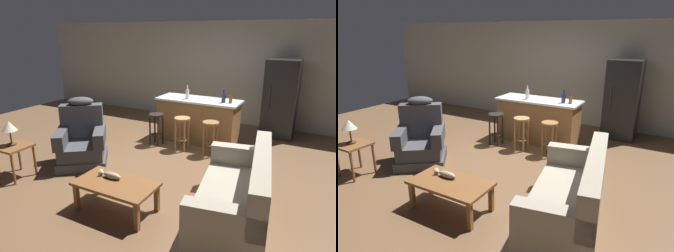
{
  "view_description": "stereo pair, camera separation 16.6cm",
  "coord_description": "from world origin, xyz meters",
  "views": [
    {
      "loc": [
        2.42,
        -4.5,
        2.33
      ],
      "look_at": [
        0.03,
        -0.1,
        0.75
      ],
      "focal_mm": 32.0,
      "sensor_mm": 36.0,
      "label": 1
    },
    {
      "loc": [
        2.56,
        -4.42,
        2.33
      ],
      "look_at": [
        0.03,
        -0.1,
        0.75
      ],
      "focal_mm": 32.0,
      "sensor_mm": 36.0,
      "label": 2
    }
  ],
  "objects": [
    {
      "name": "ground_plane",
      "position": [
        0.0,
        0.0,
        0.0
      ],
      "size": [
        12.0,
        12.0,
        0.0
      ],
      "color": "brown"
    },
    {
      "name": "back_wall",
      "position": [
        0.0,
        3.12,
        1.3
      ],
      "size": [
        12.0,
        0.05,
        2.6
      ],
      "color": "#B2B2A3",
      "rests_on": "ground_plane"
    },
    {
      "name": "coffee_table",
      "position": [
        0.11,
        -1.7,
        0.36
      ],
      "size": [
        1.1,
        0.6,
        0.42
      ],
      "color": "brown",
      "rests_on": "ground_plane"
    },
    {
      "name": "fish_figurine",
      "position": [
        -0.03,
        -1.63,
        0.46
      ],
      "size": [
        0.34,
        0.1,
        0.1
      ],
      "color": "#4C3823",
      "rests_on": "coffee_table"
    },
    {
      "name": "couch",
      "position": [
        1.6,
        -1.16,
        0.34
      ],
      "size": [
        1.16,
        2.02,
        0.94
      ],
      "rotation": [
        0.0,
        0.0,
        3.32
      ],
      "color": "#9E937F",
      "rests_on": "ground_plane"
    },
    {
      "name": "recliner_near_lamp",
      "position": [
        -1.39,
        -0.75,
        0.42
      ],
      "size": [
        1.18,
        1.18,
        1.2
      ],
      "rotation": [
        0.0,
        0.0,
        -0.93
      ],
      "color": "#3D3D42",
      "rests_on": "ground_plane"
    },
    {
      "name": "end_table",
      "position": [
        -1.96,
        -1.7,
        0.46
      ],
      "size": [
        0.48,
        0.48,
        0.56
      ],
      "color": "brown",
      "rests_on": "ground_plane"
    },
    {
      "name": "table_lamp",
      "position": [
        -2.0,
        -1.7,
        0.87
      ],
      "size": [
        0.24,
        0.24,
        0.41
      ],
      "color": "#4C3823",
      "rests_on": "end_table"
    },
    {
      "name": "kitchen_island",
      "position": [
        0.0,
        1.35,
        0.48
      ],
      "size": [
        1.8,
        0.7,
        0.95
      ],
      "color": "olive",
      "rests_on": "ground_plane"
    },
    {
      "name": "bar_stool_left",
      "position": [
        -0.69,
        0.72,
        0.47
      ],
      "size": [
        0.32,
        0.32,
        0.68
      ],
      "color": "black",
      "rests_on": "ground_plane"
    },
    {
      "name": "bar_stool_middle",
      "position": [
        -0.08,
        0.72,
        0.47
      ],
      "size": [
        0.32,
        0.32,
        0.68
      ],
      "color": "#A87A47",
      "rests_on": "ground_plane"
    },
    {
      "name": "bar_stool_right",
      "position": [
        0.53,
        0.72,
        0.47
      ],
      "size": [
        0.32,
        0.32,
        0.68
      ],
      "color": "olive",
      "rests_on": "ground_plane"
    },
    {
      "name": "refrigerator",
      "position": [
        1.5,
        2.55,
        0.88
      ],
      "size": [
        0.7,
        0.69,
        1.76
      ],
      "color": "black",
      "rests_on": "ground_plane"
    },
    {
      "name": "bottle_tall_green",
      "position": [
        -0.23,
        1.25,
        1.06
      ],
      "size": [
        0.08,
        0.08,
        0.29
      ],
      "color": "silver",
      "rests_on": "kitchen_island"
    },
    {
      "name": "bottle_short_amber",
      "position": [
        0.71,
        1.3,
        1.03
      ],
      "size": [
        0.06,
        0.06,
        0.21
      ],
      "color": "brown",
      "rests_on": "kitchen_island"
    },
    {
      "name": "bottle_wine_dark",
      "position": [
        0.57,
        1.28,
        1.05
      ],
      "size": [
        0.08,
        0.08,
        0.27
      ],
      "color": "#23284C",
      "rests_on": "kitchen_island"
    }
  ]
}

